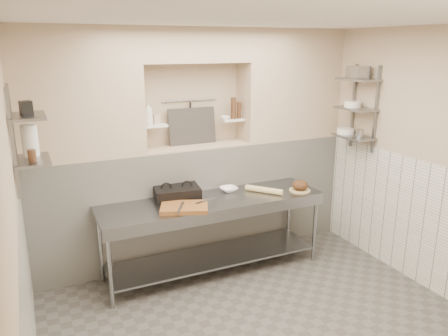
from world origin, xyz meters
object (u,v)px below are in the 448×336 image
rolling_pin (264,190)px  jug_left (30,141)px  cutting_board (184,207)px  bowl_alcove (225,118)px  mixing_bowl (229,189)px  prep_table (213,221)px  panini_press (177,193)px  bottle_soap (148,113)px  bread_loaf (300,185)px

rolling_pin → jug_left: (-2.48, 0.02, 0.82)m
cutting_board → bowl_alcove: bowl_alcove is taller
mixing_bowl → prep_table: bearing=-145.7°
panini_press → jug_left: size_ratio=1.90×
mixing_bowl → rolling_pin: bearing=-32.3°
mixing_bowl → bottle_soap: bottle_soap is taller
bottle_soap → mixing_bowl: bearing=-22.8°
prep_table → jug_left: jug_left is taller
bottle_soap → bowl_alcove: bearing=0.2°
mixing_bowl → bread_loaf: (0.79, -0.34, 0.05)m
bread_loaf → mixing_bowl: bearing=156.6°
cutting_board → mixing_bowl: (0.69, 0.34, 0.00)m
jug_left → panini_press: bearing=8.9°
panini_press → bread_loaf: (1.44, -0.36, 0.00)m
panini_press → prep_table: bearing=-24.3°
rolling_pin → bowl_alcove: bearing=112.2°
panini_press → cutting_board: (-0.04, -0.36, -0.05)m
jug_left → bottle_soap: bearing=24.1°
panini_press → bread_loaf: size_ratio=2.86×
panini_press → bottle_soap: bearing=128.5°
prep_table → jug_left: (-1.82, -0.01, 1.12)m
panini_press → mixing_bowl: size_ratio=2.66×
bowl_alcove → panini_press: bearing=-156.1°
rolling_pin → bottle_soap: bottle_soap is taller
cutting_board → bowl_alcove: 1.34m
cutting_board → bowl_alcove: bearing=41.0°
cutting_board → bowl_alcove: (0.81, 0.70, 0.81)m
bread_loaf → bowl_alcove: size_ratio=1.54×
rolling_pin → bread_loaf: bread_loaf is taller
rolling_pin → bread_loaf: size_ratio=2.41×
prep_table → rolling_pin: 0.72m
mixing_bowl → cutting_board: bearing=-153.6°
mixing_bowl → jug_left: size_ratio=0.71×
rolling_pin → prep_table: bearing=177.8°
prep_table → rolling_pin: bearing=-2.2°
prep_table → mixing_bowl: bearing=34.3°
mixing_bowl → bowl_alcove: 0.89m
mixing_bowl → rolling_pin: (0.36, -0.23, 0.01)m
bottle_soap → jug_left: (-1.27, -0.57, -0.09)m
bread_loaf → rolling_pin: bearing=165.1°
bottle_soap → cutting_board: bearing=-77.3°
prep_table → bread_loaf: (1.08, -0.14, 0.33)m
mixing_bowl → jug_left: jug_left is taller
bread_loaf → bowl_alcove: bowl_alcove is taller
bread_loaf → bottle_soap: bearing=156.9°
mixing_bowl → bottle_soap: (-0.85, 0.36, 0.92)m
rolling_pin → bottle_soap: 1.62m
bread_loaf → panini_press: bearing=165.9°
prep_table → rolling_pin: rolling_pin is taller
cutting_board → mixing_bowl: bearing=26.4°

